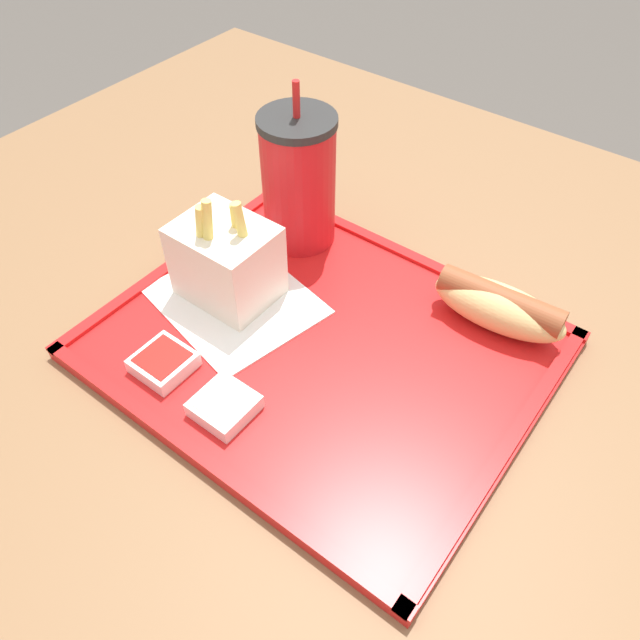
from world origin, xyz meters
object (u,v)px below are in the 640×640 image
(soda_cup, at_px, (299,181))
(fries_carton, at_px, (227,261))
(sauce_cup_ketchup, at_px, (163,362))
(hot_dog_far, at_px, (499,306))
(sauce_cup_mayo, at_px, (224,405))

(soda_cup, height_order, fries_carton, soda_cup)
(soda_cup, xyz_separation_m, sauce_cup_ketchup, (0.02, -0.22, -0.06))
(hot_dog_far, relative_size, sauce_cup_mayo, 2.77)
(fries_carton, height_order, sauce_cup_ketchup, fries_carton)
(sauce_cup_mayo, bearing_deg, sauce_cup_ketchup, 179.03)
(sauce_cup_mayo, relative_size, sauce_cup_ketchup, 1.00)
(fries_carton, height_order, sauce_cup_mayo, fries_carton)
(hot_dog_far, distance_m, sauce_cup_ketchup, 0.31)
(soda_cup, distance_m, sauce_cup_ketchup, 0.23)
(sauce_cup_mayo, height_order, sauce_cup_ketchup, same)
(soda_cup, height_order, sauce_cup_mayo, soda_cup)
(fries_carton, bearing_deg, sauce_cup_ketchup, -79.86)
(soda_cup, relative_size, sauce_cup_ketchup, 3.76)
(hot_dog_far, relative_size, sauce_cup_ketchup, 2.77)
(sauce_cup_ketchup, bearing_deg, soda_cup, 95.28)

